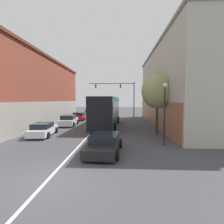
# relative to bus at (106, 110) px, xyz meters

# --- Properties ---
(ground_plane) EXTENTS (160.00, 160.00, 0.00)m
(ground_plane) POSITION_rel_bus_xyz_m (-1.23, -15.38, -2.11)
(ground_plane) COLOR #424247
(lane_center_line) EXTENTS (0.14, 43.90, 0.01)m
(lane_center_line) POSITION_rel_bus_xyz_m (-1.23, 0.57, -2.10)
(lane_center_line) COLOR silver
(lane_center_line) RESTS_ON ground_plane
(building_left_brick) EXTENTS (10.34, 28.22, 9.24)m
(building_left_brick) POSITION_rel_bus_xyz_m (-12.66, 0.35, 2.64)
(building_left_brick) COLOR brown
(building_left_brick) RESTS_ON ground_plane
(building_right_storefront) EXTENTS (7.52, 23.90, 10.28)m
(building_right_storefront) POSITION_rel_bus_xyz_m (9.86, 1.84, 3.14)
(building_right_storefront) COLOR #B7B2A3
(building_right_storefront) RESTS_ON ground_plane
(bus) EXTENTS (3.27, 11.37, 3.77)m
(bus) POSITION_rel_bus_xyz_m (0.00, 0.00, 0.00)
(bus) COLOR #145133
(bus) RESTS_ON ground_plane
(hatchback_foreground) EXTENTS (2.36, 4.45, 1.18)m
(hatchback_foreground) POSITION_rel_bus_xyz_m (0.80, -11.20, -1.53)
(hatchback_foreground) COLOR black
(hatchback_foreground) RESTS_ON ground_plane
(parked_car_left_near) EXTENTS (2.15, 4.53, 1.32)m
(parked_car_left_near) POSITION_rel_bus_xyz_m (-5.20, 7.23, -1.47)
(parked_car_left_near) COLOR red
(parked_car_left_near) RESTS_ON ground_plane
(parked_car_left_mid) EXTENTS (2.14, 4.07, 1.32)m
(parked_car_left_mid) POSITION_rel_bus_xyz_m (-5.08, 16.30, -1.47)
(parked_car_left_mid) COLOR silver
(parked_car_left_mid) RESTS_ON ground_plane
(parked_car_left_far) EXTENTS (2.24, 4.58, 1.42)m
(parked_car_left_far) POSITION_rel_bus_xyz_m (-5.05, 0.45, -1.43)
(parked_car_left_far) COLOR silver
(parked_car_left_far) RESTS_ON ground_plane
(parked_car_left_distant) EXTENTS (2.28, 4.55, 1.23)m
(parked_car_left_distant) POSITION_rel_bus_xyz_m (-5.55, -6.13, -1.52)
(parked_car_left_distant) COLOR silver
(parked_car_left_distant) RESTS_ON ground_plane
(traffic_signal_gantry) EXTENTS (9.03, 0.36, 6.97)m
(traffic_signal_gantry) POSITION_rel_bus_xyz_m (1.82, 12.50, 2.97)
(traffic_signal_gantry) COLOR #333338
(traffic_signal_gantry) RESTS_ON ground_plane
(street_lamp) EXTENTS (0.32, 0.32, 4.67)m
(street_lamp) POSITION_rel_bus_xyz_m (5.13, -9.13, 0.64)
(street_lamp) COLOR black
(street_lamp) RESTS_ON ground_plane
(street_tree_near) EXTENTS (3.08, 2.77, 5.97)m
(street_tree_near) POSITION_rel_bus_xyz_m (5.43, -4.97, 2.15)
(street_tree_near) COLOR #3D2D1E
(street_tree_near) RESTS_ON ground_plane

